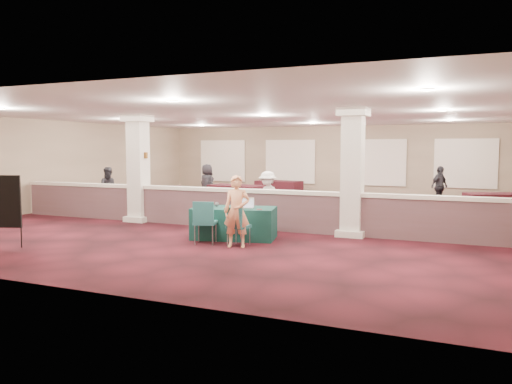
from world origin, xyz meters
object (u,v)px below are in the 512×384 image
at_px(near_table, 234,223).
at_px(attendee_a, 110,189).
at_px(attendee_d, 207,184).
at_px(far_table_front_center, 262,207).
at_px(attendee_c, 439,187).
at_px(conf_chair_side, 205,219).
at_px(far_table_back_right, 496,205).
at_px(far_table_front_left, 153,197).
at_px(far_table_back_left, 236,196).
at_px(far_table_front_right, 452,211).
at_px(far_table_back_center, 279,190).
at_px(attendee_b, 268,196).
at_px(woman, 237,211).
at_px(easel_board, 0,202).
at_px(conf_chair_main, 237,223).

height_order(near_table, attendee_a, attendee_a).
bearing_deg(attendee_d, far_table_front_center, 160.35).
height_order(attendee_a, attendee_c, attendee_a).
bearing_deg(conf_chair_side, far_table_back_right, 33.64).
xyz_separation_m(far_table_front_left, far_table_front_center, (5.04, -1.41, -0.01)).
bearing_deg(attendee_d, far_table_back_left, -170.86).
distance_m(far_table_front_right, attendee_c, 4.04).
relative_size(far_table_front_left, far_table_front_center, 1.02).
relative_size(near_table, far_table_back_center, 1.03).
bearing_deg(attendee_b, attendee_a, -169.01).
distance_m(woman, far_table_back_right, 9.62).
bearing_deg(conf_chair_side, attendee_b, 73.03).
distance_m(far_table_front_left, attendee_a, 1.74).
bearing_deg(conf_chair_side, far_table_back_left, 92.90).
relative_size(far_table_front_left, far_table_back_left, 0.97).
distance_m(easel_board, attendee_a, 6.81).
bearing_deg(far_table_back_center, woman, -74.19).
bearing_deg(far_table_back_center, attendee_b, -72.04).
bearing_deg(attendee_d, far_table_front_right, -168.03).
bearing_deg(far_table_back_center, far_table_front_center, -73.83).
bearing_deg(attendee_b, conf_chair_side, -76.76).
relative_size(woman, far_table_back_left, 0.80).
relative_size(conf_chair_side, easel_board, 0.62).
bearing_deg(attendee_c, attendee_a, 149.91).
relative_size(easel_board, far_table_back_left, 0.81).
xyz_separation_m(far_table_back_right, attendee_c, (-1.85, 2.08, 0.40)).
relative_size(far_table_front_right, far_table_back_right, 0.89).
xyz_separation_m(conf_chair_side, attendee_d, (-4.05, 7.44, 0.20)).
bearing_deg(far_table_front_center, attendee_b, -44.05).
xyz_separation_m(far_table_back_left, far_table_back_center, (0.50, 3.30, -0.01)).
height_order(conf_chair_main, attendee_b, attendee_b).
xyz_separation_m(attendee_c, attendee_d, (-8.56, -2.50, 0.02)).
bearing_deg(far_table_back_right, attendee_c, 131.68).
bearing_deg(conf_chair_main, attendee_b, 107.85).
bearing_deg(far_table_front_center, near_table, -79.09).
bearing_deg(attendee_d, attendee_c, -142.61).
relative_size(far_table_front_center, attendee_b, 1.25).
height_order(far_table_front_center, far_table_back_right, far_table_front_center).
relative_size(conf_chair_main, far_table_front_right, 0.54).
bearing_deg(far_table_back_right, conf_chair_side, -129.01).
xyz_separation_m(conf_chair_main, far_table_back_center, (-2.91, 10.34, -0.13)).
bearing_deg(far_table_front_right, near_table, -133.74).
bearing_deg(far_table_front_center, conf_chair_side, -85.46).
xyz_separation_m(attendee_a, attendee_b, (6.13, -0.20, -0.02)).
bearing_deg(far_table_back_center, attendee_a, -122.57).
distance_m(easel_board, far_table_front_right, 12.16).
relative_size(woman, far_table_back_center, 0.83).
bearing_deg(far_table_back_right, attendee_d, -177.69).
xyz_separation_m(near_table, far_table_front_left, (-5.68, 4.71, 0.01)).
height_order(easel_board, far_table_back_left, easel_board).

